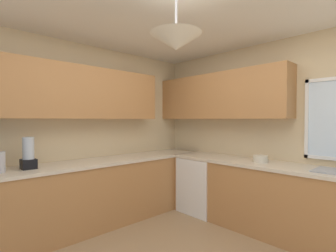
# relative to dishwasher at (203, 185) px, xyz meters

# --- Properties ---
(room_shell) EXTENTS (3.99, 3.94, 2.57)m
(room_shell) POSITION_rel_dishwasher_xyz_m (0.17, -0.97, 1.40)
(room_shell) COLOR beige
(room_shell) RESTS_ON ground_plane
(counter_run_left) EXTENTS (0.65, 3.55, 0.88)m
(counter_run_left) POSITION_rel_dishwasher_xyz_m (-0.66, -1.57, 0.02)
(counter_run_left) COLOR #AD7542
(counter_run_left) RESTS_ON ground_plane
(counter_run_back) EXTENTS (3.08, 0.65, 0.88)m
(counter_run_back) POSITION_rel_dishwasher_xyz_m (1.17, 0.03, 0.02)
(counter_run_back) COLOR #AD7542
(counter_run_back) RESTS_ON ground_plane
(dishwasher) EXTENTS (0.60, 0.60, 0.84)m
(dishwasher) POSITION_rel_dishwasher_xyz_m (0.00, 0.00, 0.00)
(dishwasher) COLOR white
(dishwasher) RESTS_ON ground_plane
(bowl) EXTENTS (0.19, 0.19, 0.09)m
(bowl) POSITION_rel_dishwasher_xyz_m (0.93, 0.03, 0.51)
(bowl) COLOR beige
(bowl) RESTS_ON counter_run_back
(blender_appliance) EXTENTS (0.15, 0.15, 0.36)m
(blender_appliance) POSITION_rel_dishwasher_xyz_m (-0.66, -2.30, 0.62)
(blender_appliance) COLOR black
(blender_appliance) RESTS_ON counter_run_left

